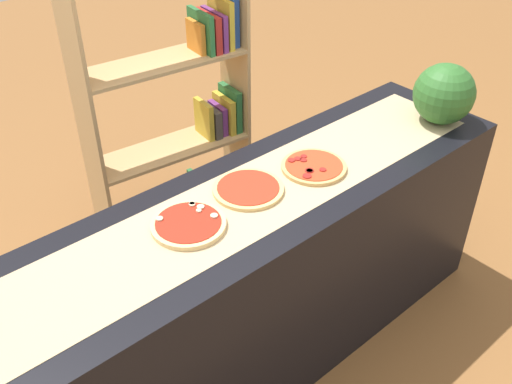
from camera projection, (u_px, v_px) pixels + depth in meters
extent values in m
plane|color=brown|center=(256.00, 351.00, 2.75)|extent=(12.00, 12.00, 0.00)
cube|color=black|center=(256.00, 282.00, 2.48)|extent=(2.43, 0.62, 0.91)
cube|color=tan|center=(256.00, 196.00, 2.22)|extent=(2.21, 0.40, 0.00)
cylinder|color=#E5C17F|center=(188.00, 225.00, 2.06)|extent=(0.27, 0.27, 0.02)
cylinder|color=#AD2314|center=(188.00, 222.00, 2.05)|extent=(0.24, 0.24, 0.00)
cylinder|color=#C6B28E|center=(192.00, 204.00, 2.13)|extent=(0.02, 0.02, 0.01)
cylinder|color=#C6B28E|center=(159.00, 219.00, 2.06)|extent=(0.03, 0.03, 0.01)
cylinder|color=#C6B28E|center=(192.00, 203.00, 2.14)|extent=(0.02, 0.02, 0.01)
cylinder|color=#C6B28E|center=(199.00, 211.00, 2.10)|extent=(0.02, 0.02, 0.01)
cylinder|color=#C6B28E|center=(201.00, 207.00, 2.12)|extent=(0.03, 0.03, 0.01)
cylinder|color=#C6B28E|center=(214.00, 216.00, 2.08)|extent=(0.03, 0.03, 0.01)
cylinder|color=#DBB26B|center=(248.00, 189.00, 2.24)|extent=(0.28, 0.28, 0.01)
cylinder|color=red|center=(248.00, 187.00, 2.24)|extent=(0.24, 0.24, 0.00)
cylinder|color=tan|center=(314.00, 167.00, 2.37)|extent=(0.27, 0.27, 0.02)
cylinder|color=red|center=(314.00, 165.00, 2.36)|extent=(0.24, 0.24, 0.00)
cylinder|color=maroon|center=(323.00, 170.00, 2.33)|extent=(0.03, 0.03, 0.00)
cylinder|color=maroon|center=(291.00, 160.00, 2.39)|extent=(0.03, 0.03, 0.00)
cylinder|color=maroon|center=(298.00, 159.00, 2.40)|extent=(0.03, 0.03, 0.00)
cylinder|color=maroon|center=(304.00, 156.00, 2.41)|extent=(0.03, 0.03, 0.00)
cylinder|color=maroon|center=(303.00, 160.00, 2.39)|extent=(0.03, 0.03, 0.00)
cylinder|color=maroon|center=(309.00, 170.00, 2.32)|extent=(0.03, 0.03, 0.00)
cylinder|color=maroon|center=(307.00, 176.00, 2.29)|extent=(0.04, 0.04, 0.00)
cylinder|color=maroon|center=(309.00, 171.00, 2.32)|extent=(0.03, 0.03, 0.00)
sphere|color=#2D6628|center=(444.00, 94.00, 2.62)|extent=(0.28, 0.28, 0.28)
cube|color=tan|center=(235.00, 87.00, 3.30)|extent=(0.05, 0.28, 1.56)
cube|color=tan|center=(88.00, 131.00, 2.89)|extent=(0.05, 0.28, 1.56)
cube|color=tan|center=(178.00, 220.00, 3.54)|extent=(0.89, 0.37, 0.02)
cube|color=orange|center=(233.00, 183.00, 3.66)|extent=(0.06, 0.20, 0.22)
cube|color=#234799|center=(227.00, 186.00, 3.65)|extent=(0.05, 0.17, 0.20)
cube|color=#2D753D|center=(222.00, 189.00, 3.64)|extent=(0.05, 0.20, 0.18)
cube|color=#47423D|center=(216.00, 189.00, 3.60)|extent=(0.06, 0.19, 0.23)
cube|color=#2D753D|center=(211.00, 194.00, 3.60)|extent=(0.05, 0.21, 0.18)
cube|color=silver|center=(205.00, 194.00, 3.57)|extent=(0.05, 0.22, 0.21)
cube|color=#2D753D|center=(198.00, 194.00, 3.54)|extent=(0.05, 0.21, 0.25)
cube|color=tan|center=(171.00, 149.00, 3.25)|extent=(0.89, 0.37, 0.02)
cube|color=#2D753D|center=(230.00, 108.00, 3.36)|extent=(0.06, 0.20, 0.25)
cube|color=gold|center=(224.00, 113.00, 3.35)|extent=(0.05, 0.20, 0.21)
cube|color=#753384|center=(218.00, 118.00, 3.34)|extent=(0.05, 0.17, 0.17)
cube|color=#47423D|center=(211.00, 121.00, 3.32)|extent=(0.06, 0.19, 0.17)
cube|color=gold|center=(204.00, 119.00, 3.28)|extent=(0.05, 0.17, 0.21)
cube|color=tan|center=(162.00, 62.00, 2.95)|extent=(0.89, 0.37, 0.02)
cube|color=#234799|center=(228.00, 20.00, 3.06)|extent=(0.06, 0.18, 0.26)
cube|color=gold|center=(221.00, 22.00, 3.04)|extent=(0.05, 0.22, 0.25)
cube|color=#753384|center=(215.00, 29.00, 3.04)|extent=(0.05, 0.23, 0.19)
cube|color=#B22823|center=(208.00, 31.00, 3.02)|extent=(0.06, 0.23, 0.19)
cube|color=#2D753D|center=(201.00, 31.00, 2.99)|extent=(0.05, 0.23, 0.21)
cube|color=orange|center=(196.00, 37.00, 2.99)|extent=(0.04, 0.16, 0.16)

